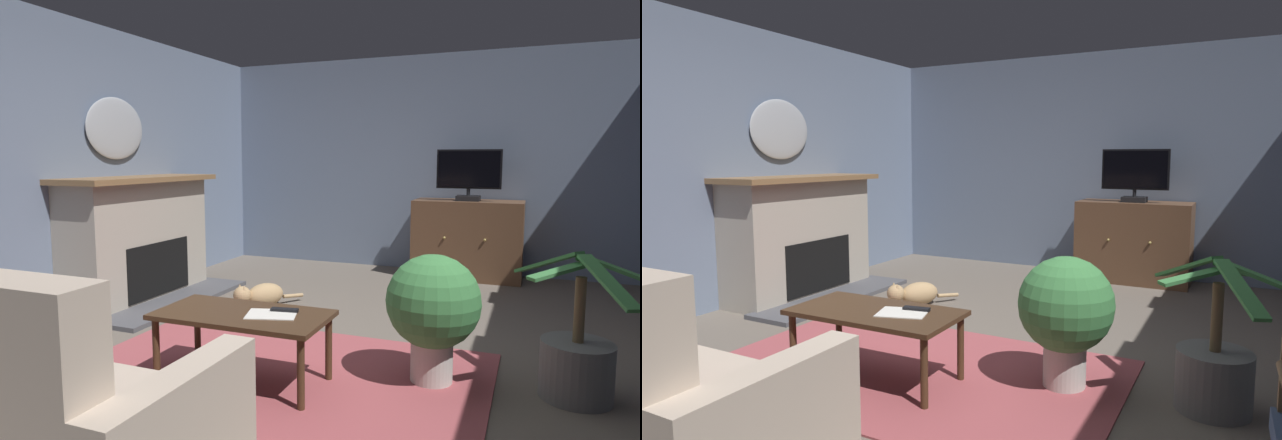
{
  "view_description": "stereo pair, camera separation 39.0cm",
  "coord_description": "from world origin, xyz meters",
  "views": [
    {
      "loc": [
        1.32,
        -3.37,
        1.4
      ],
      "look_at": [
        -0.13,
        0.23,
        0.95
      ],
      "focal_mm": 30.26,
      "sensor_mm": 36.0,
      "label": 1
    },
    {
      "loc": [
        1.68,
        -3.2,
        1.4
      ],
      "look_at": [
        -0.13,
        0.23,
        0.95
      ],
      "focal_mm": 30.26,
      "sensor_mm": 36.0,
      "label": 2
    }
  ],
  "objects": [
    {
      "name": "ground_plane",
      "position": [
        0.0,
        0.0,
        -0.02
      ],
      "size": [
        5.74,
        7.24,
        0.04
      ],
      "primitive_type": "cube",
      "color": "#665B51"
    },
    {
      "name": "wall_back",
      "position": [
        0.0,
        3.37,
        1.32
      ],
      "size": [
        5.74,
        0.1,
        2.64
      ],
      "primitive_type": "cube",
      "color": "slate",
      "rests_on": "ground_plane"
    },
    {
      "name": "wall_left",
      "position": [
        -2.62,
        0.0,
        1.32
      ],
      "size": [
        0.1,
        7.24,
        2.64
      ],
      "primitive_type": "cube",
      "color": "slate",
      "rests_on": "ground_plane"
    },
    {
      "name": "rug_central",
      "position": [
        -0.2,
        -0.32,
        0.01
      ],
      "size": [
        2.67,
        1.68,
        0.01
      ],
      "primitive_type": "cube",
      "color": "#9E474C",
      "rests_on": "ground_plane"
    },
    {
      "name": "fireplace",
      "position": [
        -2.29,
        0.84,
        0.58
      ],
      "size": [
        0.97,
        1.8,
        1.22
      ],
      "color": "#4C4C51",
      "rests_on": "ground_plane"
    },
    {
      "name": "wall_mirror_oval",
      "position": [
        -2.54,
        0.84,
        1.68
      ],
      "size": [
        0.06,
        0.77,
        0.6
      ],
      "primitive_type": "ellipsoid",
      "color": "#B2B7BF"
    },
    {
      "name": "tv_cabinet",
      "position": [
        0.59,
        3.02,
        0.43
      ],
      "size": [
        1.22,
        0.58,
        0.91
      ],
      "color": "#402A1C",
      "rests_on": "ground_plane"
    },
    {
      "name": "television",
      "position": [
        0.59,
        2.97,
        1.22
      ],
      "size": [
        0.72,
        0.2,
        0.59
      ],
      "color": "black",
      "rests_on": "tv_cabinet"
    },
    {
      "name": "coffee_table",
      "position": [
        -0.33,
        -0.55,
        0.4
      ],
      "size": [
        1.07,
        0.55,
        0.45
      ],
      "color": "#422B19",
      "rests_on": "ground_plane"
    },
    {
      "name": "tv_remote",
      "position": [
        -0.09,
        -0.45,
        0.46
      ],
      "size": [
        0.18,
        0.08,
        0.02
      ],
      "primitive_type": "cube",
      "rotation": [
        0.0,
        0.0,
        0.18
      ],
      "color": "black",
      "rests_on": "coffee_table"
    },
    {
      "name": "folded_newspaper",
      "position": [
        -0.14,
        -0.53,
        0.45
      ],
      "size": [
        0.35,
        0.3,
        0.01
      ],
      "primitive_type": "cube",
      "rotation": [
        0.0,
        0.0,
        0.29
      ],
      "color": "silver",
      "rests_on": "coffee_table"
    },
    {
      "name": "sofa_floral",
      "position": [
        -0.52,
        -1.92,
        0.34
      ],
      "size": [
        1.53,
        0.85,
        1.02
      ],
      "color": "#C6B29E",
      "rests_on": "ground_plane"
    },
    {
      "name": "potted_plant_tall_palm_by_window",
      "position": [
        1.58,
        -0.02,
        0.21
      ],
      "size": [
        0.86,
        0.95,
        0.87
      ],
      "color": "slate",
      "rests_on": "ground_plane"
    },
    {
      "name": "potted_plant_leafy_by_curtain",
      "position": [
        0.76,
        -0.11,
        0.49
      ],
      "size": [
        0.58,
        0.58,
        0.81
      ],
      "color": "beige",
      "rests_on": "ground_plane"
    },
    {
      "name": "cat",
      "position": [
        -1.04,
        1.01,
        0.12
      ],
      "size": [
        0.47,
        0.61,
        0.24
      ],
      "color": "tan",
      "rests_on": "ground_plane"
    }
  ]
}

